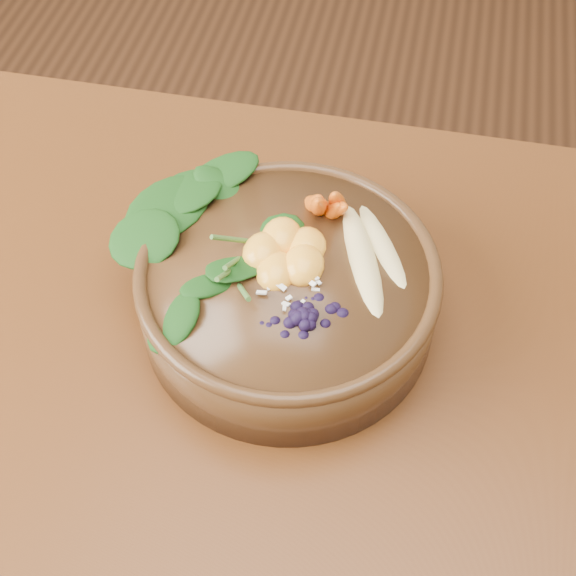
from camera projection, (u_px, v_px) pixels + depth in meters
name	position (u px, v px, depth m)	size (l,w,h in m)	color
dining_table	(440.00, 550.00, 0.71)	(1.60, 0.90, 0.75)	#331C0C
stoneware_bowl	(288.00, 295.00, 0.73)	(0.27, 0.27, 0.07)	#442B17
kale_heap	(229.00, 215.00, 0.71)	(0.18, 0.16, 0.04)	#154511
carrot_cluster	(323.00, 174.00, 0.72)	(0.06, 0.06, 0.07)	orange
banana_halves	(374.00, 243.00, 0.70)	(0.10, 0.16, 0.03)	#E0CC84
mandarin_cluster	(286.00, 244.00, 0.70)	(0.08, 0.09, 0.03)	#FFA629
blueberry_pile	(306.00, 307.00, 0.65)	(0.12, 0.09, 0.04)	black
coconut_flakes	(295.00, 283.00, 0.68)	(0.09, 0.06, 0.01)	white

